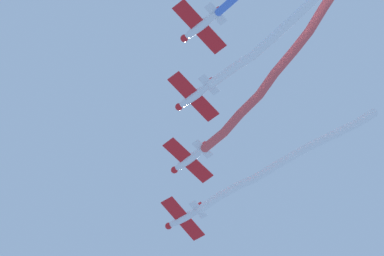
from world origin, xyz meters
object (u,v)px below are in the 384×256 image
(airplane_left_wing, at_px, (189,160))
(airplane_right_wing, at_px, (194,96))
(airplane_slot, at_px, (200,26))
(airplane_lead, at_px, (183,218))

(airplane_left_wing, bearing_deg, airplane_right_wing, 135.70)
(airplane_slot, bearing_deg, airplane_lead, -45.38)
(airplane_lead, xyz_separation_m, airplane_slot, (-21.62, -9.68, 0.75))
(airplane_lead, height_order, airplane_slot, airplane_slot)
(airplane_right_wing, distance_m, airplane_slot, 7.90)
(airplane_lead, xyz_separation_m, airplane_right_wing, (-14.41, -6.45, 0.50))
(airplane_left_wing, xyz_separation_m, airplane_right_wing, (-7.21, -3.22, 0.25))
(airplane_right_wing, xyz_separation_m, airplane_slot, (-7.21, -3.23, 0.25))
(airplane_lead, height_order, airplane_left_wing, airplane_left_wing)
(airplane_lead, distance_m, airplane_right_wing, 15.80)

